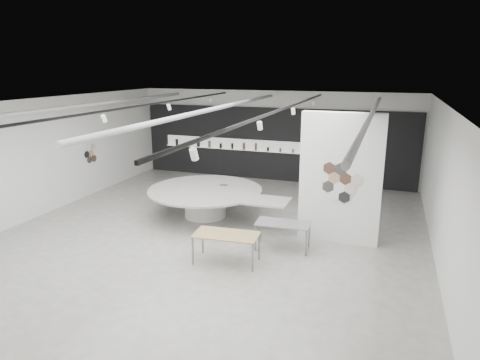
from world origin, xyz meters
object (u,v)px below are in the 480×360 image
(kitchen_counter, at_px, (340,176))
(sample_table_wood, at_px, (226,236))
(sample_table_stone, at_px, (283,225))
(partition_column, at_px, (340,179))
(display_island, at_px, (207,199))

(kitchen_counter, bearing_deg, sample_table_wood, -108.31)
(sample_table_wood, relative_size, sample_table_stone, 1.13)
(sample_table_stone, bearing_deg, partition_column, 38.79)
(display_island, xyz_separation_m, kitchen_counter, (3.65, 4.91, -0.09))
(display_island, xyz_separation_m, sample_table_stone, (2.93, -1.67, 0.06))
(partition_column, xyz_separation_m, kitchen_counter, (-0.60, 5.52, -1.28))
(sample_table_stone, bearing_deg, sample_table_wood, -131.63)
(sample_table_stone, bearing_deg, kitchen_counter, 83.77)
(partition_column, height_order, kitchen_counter, partition_column)
(sample_table_stone, xyz_separation_m, kitchen_counter, (0.72, 6.58, -0.15))
(partition_column, xyz_separation_m, sample_table_stone, (-1.32, -1.06, -1.13))
(partition_column, height_order, sample_table_wood, partition_column)
(sample_table_stone, relative_size, kitchen_counter, 0.78)
(sample_table_wood, xyz_separation_m, kitchen_counter, (1.85, 7.85, -0.17))
(sample_table_wood, bearing_deg, partition_column, 43.59)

